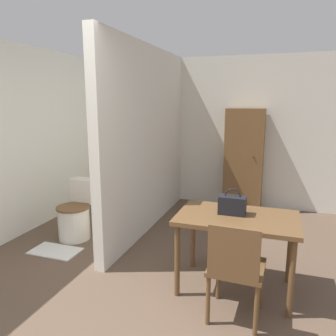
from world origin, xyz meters
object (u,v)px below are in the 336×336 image
(handbag, at_px, (232,205))
(toilet, at_px, (76,215))
(dining_table, at_px, (237,225))
(wooden_cabinet, at_px, (244,160))
(wooden_chair, at_px, (235,267))

(handbag, bearing_deg, toilet, 165.96)
(dining_table, relative_size, handbag, 4.41)
(dining_table, distance_m, handbag, 0.19)
(dining_table, xyz_separation_m, toilet, (-2.15, 0.56, -0.35))
(toilet, bearing_deg, wooden_cabinet, 44.31)
(toilet, distance_m, handbag, 2.22)
(wooden_chair, distance_m, handbag, 0.63)
(dining_table, xyz_separation_m, wooden_chair, (0.06, -0.48, -0.17))
(handbag, bearing_deg, wooden_cabinet, 93.54)
(toilet, relative_size, handbag, 2.99)
(wooden_cabinet, bearing_deg, toilet, -135.69)
(dining_table, height_order, handbag, handbag)
(dining_table, height_order, wooden_chair, wooden_chair)
(toilet, xyz_separation_m, wooden_cabinet, (1.94, 1.90, 0.53))
(handbag, distance_m, wooden_cabinet, 2.42)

